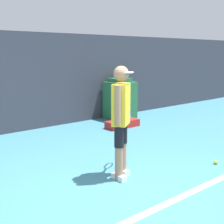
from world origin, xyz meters
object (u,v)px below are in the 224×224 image
object	(u,v)px
covered_chair	(120,99)
tennis_ball	(216,162)
equipment_bag	(122,124)
tennis_player	(121,117)

from	to	relation	value
covered_chair	tennis_ball	bearing A→B (deg)	-107.72
tennis_ball	equipment_bag	size ratio (longest dim) A/B	0.08
covered_chair	equipment_bag	bearing A→B (deg)	-127.92
tennis_ball	equipment_bag	bearing A→B (deg)	79.23
covered_chair	tennis_player	bearing A→B (deg)	-131.30
tennis_player	tennis_ball	world-z (taller)	tennis_player
tennis_player	tennis_ball	size ratio (longest dim) A/B	24.02
tennis_player	equipment_bag	xyz separation A→B (m)	(2.11, 2.31, -0.82)
tennis_player	equipment_bag	distance (m)	3.23
tennis_player	tennis_ball	xyz separation A→B (m)	(1.55, -0.62, -0.87)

